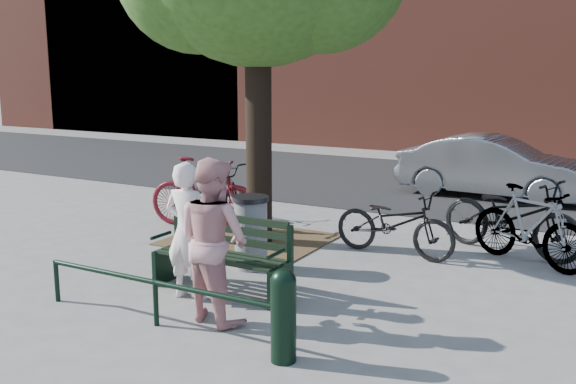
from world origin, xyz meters
The scene contains 15 objects.
ground centered at (0.00, 0.00, 0.00)m, with size 90.00×90.00×0.00m, color gray.
dirt_pit centered at (-1.00, 2.20, 0.01)m, with size 2.40×2.00×0.02m, color brown.
road centered at (0.00, 8.50, 0.01)m, with size 40.00×7.00×0.01m, color black.
park_bench centered at (0.00, 0.08, 0.48)m, with size 1.74×0.54×0.97m.
guard_railing centered at (0.00, -1.20, 0.40)m, with size 3.06×0.06×0.51m.
person_left centered at (-0.21, -0.36, 0.82)m, with size 0.60×0.39×1.65m, color white.
person_right centered at (0.43, -0.74, 0.89)m, with size 0.87×0.68×1.78m, color tan.
bollard centered at (1.60, -1.28, 0.48)m, with size 0.24×0.24×0.90m.
litter_bin centered at (-0.19, 0.99, 0.51)m, with size 0.49×0.49×1.01m.
bicycle_a centered at (-2.58, 3.51, 0.49)m, with size 0.66×1.88×0.99m, color black.
bicycle_b centered at (-2.12, 2.53, 0.61)m, with size 0.57×2.02×1.22m, color #540C13.
bicycle_c centered at (1.31, 2.53, 0.49)m, with size 0.65×1.85×0.97m, color black.
bicycle_d centered at (3.10, 3.01, 0.55)m, with size 0.52×1.84×1.11m, color gray.
bicycle_e centered at (2.77, 3.45, 0.57)m, with size 0.76×2.17×1.14m, color black.
parked_car centered at (1.67, 7.65, 0.65)m, with size 1.38×3.95×1.30m, color slate.
Camera 1 is at (4.36, -6.15, 2.70)m, focal length 40.00 mm.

